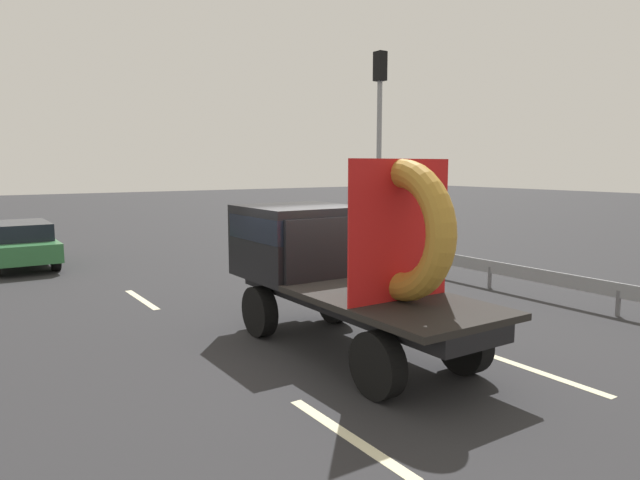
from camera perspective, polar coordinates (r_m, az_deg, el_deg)
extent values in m
plane|color=#28282B|center=(10.33, 0.25, -10.31)|extent=(120.00, 120.00, 0.00)
cylinder|color=black|center=(10.72, -6.04, -7.08)|extent=(0.28, 0.94, 0.94)
cylinder|color=black|center=(11.58, 1.47, -5.94)|extent=(0.28, 0.94, 0.94)
cylinder|color=black|center=(7.97, 5.74, -12.28)|extent=(0.28, 0.94, 0.94)
cylinder|color=black|center=(9.09, 14.19, -9.96)|extent=(0.28, 0.94, 0.94)
cube|color=black|center=(9.62, 3.32, -5.98)|extent=(1.30, 5.47, 0.25)
cube|color=black|center=(10.89, -2.17, -0.10)|extent=(2.00, 1.98, 1.35)
cube|color=black|center=(10.81, -2.04, 1.43)|extent=(2.02, 1.88, 0.44)
cube|color=black|center=(8.83, 7.20, -6.08)|extent=(2.00, 3.49, 0.10)
cube|color=black|center=(10.03, 0.93, -0.89)|extent=(1.80, 0.08, 1.10)
torus|color=#B7842D|center=(8.52, 7.98, 0.95)|extent=(0.42, 2.10, 2.10)
cube|color=red|center=(8.52, 7.98, 0.95)|extent=(1.90, 0.03, 2.10)
cylinder|color=black|center=(21.63, -25.99, -0.79)|extent=(0.23, 0.65, 0.65)
cylinder|color=black|center=(18.93, -24.86, -1.81)|extent=(0.23, 0.65, 0.65)
cube|color=#33723F|center=(20.15, -27.75, -0.64)|extent=(1.84, 4.30, 0.56)
cube|color=black|center=(19.99, -27.81, 0.85)|extent=(1.66, 2.41, 0.51)
cylinder|color=gray|center=(18.60, 5.87, 6.64)|extent=(0.16, 0.16, 5.79)
cube|color=black|center=(18.85, 6.01, 16.85)|extent=(0.30, 0.36, 0.90)
sphere|color=red|center=(19.00, 6.44, 17.62)|extent=(0.20, 0.20, 0.20)
cube|color=gray|center=(16.52, 12.11, -1.76)|extent=(0.06, 13.52, 0.32)
cylinder|color=slate|center=(13.60, 27.59, -5.61)|extent=(0.10, 0.10, 0.55)
cylinder|color=slate|center=(15.46, 16.57, -3.57)|extent=(0.10, 0.10, 0.55)
cylinder|color=slate|center=(17.77, 8.19, -1.92)|extent=(0.10, 0.10, 0.55)
cylinder|color=slate|center=(20.38, 1.86, -0.65)|extent=(0.10, 0.10, 0.55)
cube|color=beige|center=(7.10, 2.80, -18.89)|extent=(0.16, 2.37, 0.01)
cube|color=beige|center=(14.21, -17.36, -5.68)|extent=(0.16, 2.31, 0.01)
cube|color=beige|center=(9.74, 19.79, -11.86)|extent=(0.16, 2.86, 0.01)
cube|color=beige|center=(15.42, -3.87, -4.33)|extent=(0.16, 2.90, 0.01)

